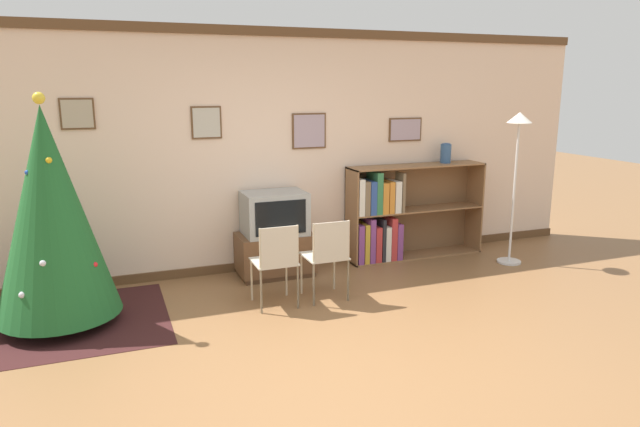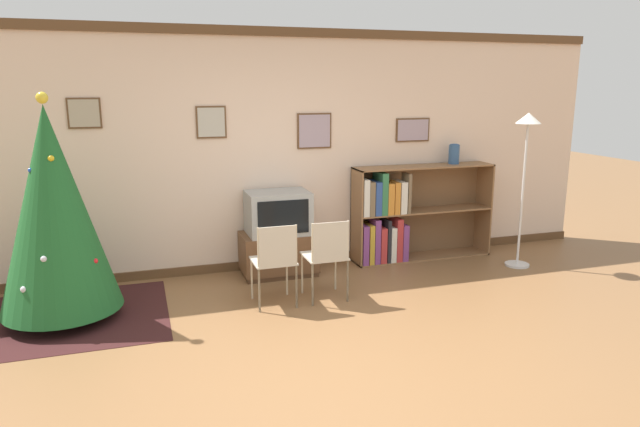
% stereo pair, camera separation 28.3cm
% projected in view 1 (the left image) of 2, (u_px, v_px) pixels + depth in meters
% --- Properties ---
extents(ground_plane, '(24.00, 24.00, 0.00)m').
position_uv_depth(ground_plane, '(345.00, 364.00, 4.36)').
color(ground_plane, brown).
extents(wall_back, '(8.50, 0.11, 2.70)m').
position_uv_depth(wall_back, '(256.00, 152.00, 6.38)').
color(wall_back, beige).
rests_on(wall_back, ground_plane).
extents(area_rug, '(1.82, 1.55, 0.01)m').
position_uv_depth(area_rug, '(63.00, 324.00, 5.09)').
color(area_rug, '#381919').
rests_on(area_rug, ground_plane).
extents(christmas_tree, '(1.04, 1.04, 2.02)m').
position_uv_depth(christmas_tree, '(51.00, 214.00, 4.86)').
color(christmas_tree, maroon).
rests_on(christmas_tree, area_rug).
extents(tv_console, '(0.83, 0.50, 0.48)m').
position_uv_depth(tv_console, '(275.00, 254.00, 6.37)').
color(tv_console, '#4C311E').
rests_on(tv_console, ground_plane).
extents(television, '(0.68, 0.49, 0.47)m').
position_uv_depth(television, '(274.00, 213.00, 6.26)').
color(television, '#9E9E99').
rests_on(television, tv_console).
extents(folding_chair_left, '(0.40, 0.40, 0.82)m').
position_uv_depth(folding_chair_left, '(276.00, 260.00, 5.37)').
color(folding_chair_left, '#BCB29E').
rests_on(folding_chair_left, ground_plane).
extents(folding_chair_right, '(0.40, 0.40, 0.82)m').
position_uv_depth(folding_chair_right, '(328.00, 254.00, 5.56)').
color(folding_chair_right, '#BCB29E').
rests_on(folding_chair_right, ground_plane).
extents(bookshelf, '(1.74, 0.36, 1.14)m').
position_uv_depth(bookshelf, '(391.00, 215.00, 6.89)').
color(bookshelf, olive).
rests_on(bookshelf, ground_plane).
extents(vase, '(0.13, 0.13, 0.24)m').
position_uv_depth(vase, '(446.00, 153.00, 7.04)').
color(vase, '#335684').
rests_on(vase, bookshelf).
extents(standing_lamp, '(0.28, 0.28, 1.79)m').
position_uv_depth(standing_lamp, '(517.00, 149.00, 6.55)').
color(standing_lamp, silver).
rests_on(standing_lamp, ground_plane).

